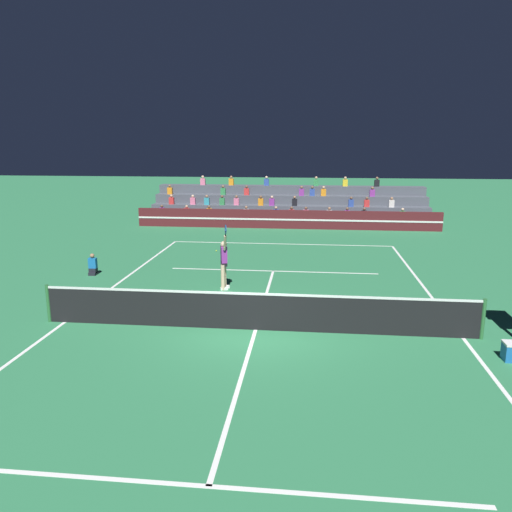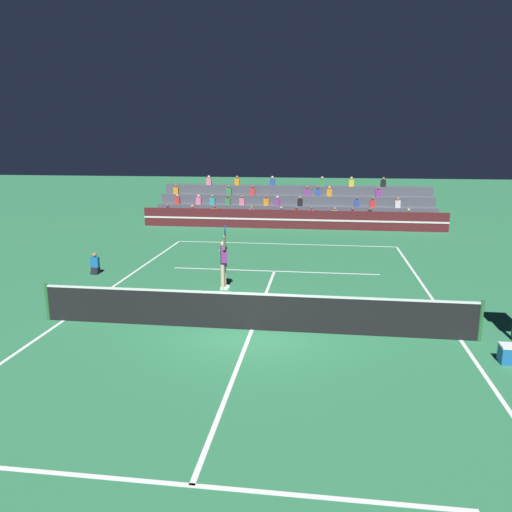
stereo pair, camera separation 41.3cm
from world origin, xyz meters
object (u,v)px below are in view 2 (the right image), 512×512
tennis_ball (219,251)px  equipment_cooler (511,354)px  ball_kid_courtside (95,266)px  tennis_player (224,262)px

tennis_ball → equipment_cooler: size_ratio=0.14×
ball_kid_courtside → tennis_player: tennis_player is taller
tennis_player → ball_kid_courtside: bearing=165.9°
tennis_player → tennis_ball: 6.28m
ball_kid_courtside → tennis_ball: bearing=49.8°
tennis_player → tennis_ball: bearing=103.3°
ball_kid_courtside → equipment_cooler: 14.64m
tennis_player → equipment_cooler: 9.31m
ball_kid_courtside → tennis_ball: ball_kid_courtside is taller
ball_kid_courtside → tennis_ball: 6.14m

